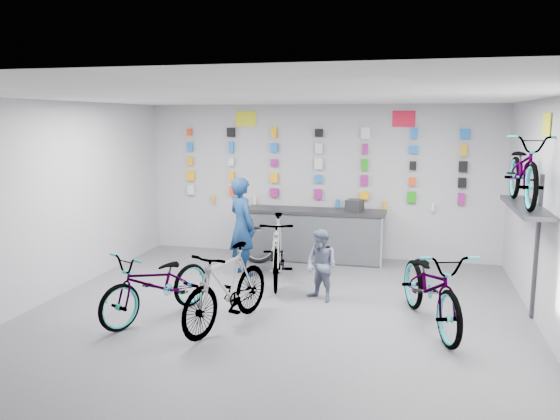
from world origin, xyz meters
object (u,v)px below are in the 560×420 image
(counter, at_px, (314,236))
(bike_right, at_px, (431,286))
(customer, at_px, (321,265))
(bike_left, at_px, (157,284))
(bike_service, at_px, (278,250))
(clerk, at_px, (242,227))
(bike_center, at_px, (227,287))

(counter, distance_m, bike_right, 3.66)
(counter, height_order, customer, customer)
(bike_left, relative_size, bike_service, 0.98)
(clerk, bearing_deg, bike_left, 119.27)
(counter, height_order, bike_service, bike_service)
(counter, relative_size, bike_center, 1.50)
(bike_left, xyz_separation_m, bike_center, (1.03, -0.06, 0.05))
(bike_service, distance_m, customer, 1.12)
(bike_left, relative_size, bike_center, 1.03)
(bike_right, height_order, clerk, clerk)
(counter, distance_m, bike_center, 3.67)
(bike_service, bearing_deg, bike_center, -106.35)
(bike_center, bearing_deg, bike_left, -165.75)
(counter, distance_m, bike_left, 3.89)
(bike_left, height_order, clerk, clerk)
(bike_right, bearing_deg, bike_service, 132.18)
(bike_right, xyz_separation_m, clerk, (-3.16, 1.73, 0.31))
(bike_center, distance_m, clerk, 2.46)
(counter, height_order, bike_right, bike_right)
(bike_left, distance_m, customer, 2.42)
(bike_right, relative_size, clerk, 1.22)
(bike_left, bearing_deg, bike_service, 82.87)
(clerk, relative_size, customer, 1.58)
(counter, relative_size, bike_left, 1.45)
(bike_center, height_order, customer, customer)
(counter, relative_size, bike_service, 1.43)
(customer, bearing_deg, bike_center, -97.17)
(counter, relative_size, customer, 2.46)
(bike_left, height_order, bike_service, bike_service)
(bike_service, bearing_deg, counter, 66.71)
(counter, relative_size, clerk, 1.56)
(counter, xyz_separation_m, bike_service, (-0.34, -1.60, 0.08))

